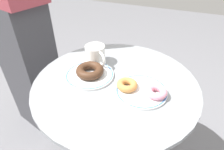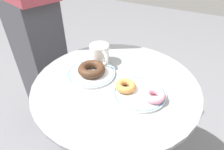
{
  "view_description": "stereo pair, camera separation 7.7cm",
  "coord_description": "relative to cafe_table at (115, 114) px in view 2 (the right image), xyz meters",
  "views": [
    {
      "loc": [
        0.22,
        -0.59,
        1.2
      ],
      "look_at": [
        -0.01,
        -0.01,
        0.74
      ],
      "focal_mm": 30.41,
      "sensor_mm": 36.0,
      "label": 1
    },
    {
      "loc": [
        0.29,
        -0.56,
        1.2
      ],
      "look_at": [
        -0.01,
        -0.01,
        0.74
      ],
      "focal_mm": 30.41,
      "sensor_mm": 36.0,
      "label": 2
    }
  ],
  "objects": [
    {
      "name": "donut_old_fashioned",
      "position": [
        0.06,
        -0.03,
        0.23
      ],
      "size": [
        0.08,
        0.08,
        0.03
      ],
      "primitive_type": "torus",
      "rotation": [
        0.0,
        0.0,
        3.15
      ],
      "color": "#BC7F42",
      "rests_on": "plate_right"
    },
    {
      "name": "donut_pink_frosted",
      "position": [
        0.18,
        -0.03,
        0.23
      ],
      "size": [
        0.11,
        0.11,
        0.03
      ],
      "primitive_type": "torus",
      "rotation": [
        0.0,
        0.0,
        1.08
      ],
      "color": "pink",
      "rests_on": "plate_right"
    },
    {
      "name": "coffee_mug",
      "position": [
        -0.14,
        0.1,
        0.25
      ],
      "size": [
        0.12,
        0.1,
        0.09
      ],
      "color": "white",
      "rests_on": "cafe_table"
    },
    {
      "name": "cafe_table",
      "position": [
        0.0,
        0.0,
        0.0
      ],
      "size": [
        0.69,
        0.69,
        0.7
      ],
      "color": "gray",
      "rests_on": "ground"
    },
    {
      "name": "donut_chocolate",
      "position": [
        -0.12,
        -0.01,
        0.23
      ],
      "size": [
        0.14,
        0.14,
        0.04
      ],
      "primitive_type": "torus",
      "rotation": [
        0.0,
        0.0,
        4.49
      ],
      "color": "#422819",
      "rests_on": "plate_left"
    },
    {
      "name": "plate_left",
      "position": [
        -0.12,
        -0.01,
        0.21
      ],
      "size": [
        0.21,
        0.21,
        0.01
      ],
      "color": "white",
      "rests_on": "cafe_table"
    },
    {
      "name": "person_figure",
      "position": [
        -0.68,
        0.18,
        0.34
      ],
      "size": [
        0.46,
        0.32,
        1.73
      ],
      "color": "#3D3D42",
      "rests_on": "ground"
    },
    {
      "name": "plate_right",
      "position": [
        0.12,
        -0.03,
        0.21
      ],
      "size": [
        0.2,
        0.2,
        0.01
      ],
      "color": "white",
      "rests_on": "cafe_table"
    }
  ]
}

